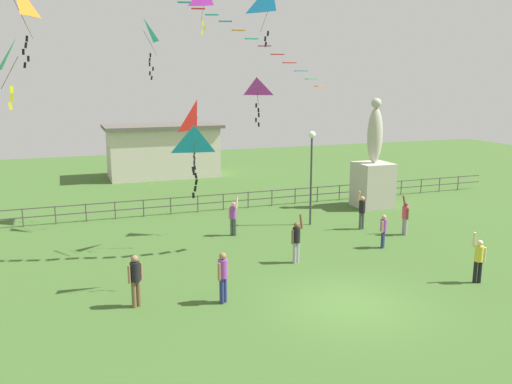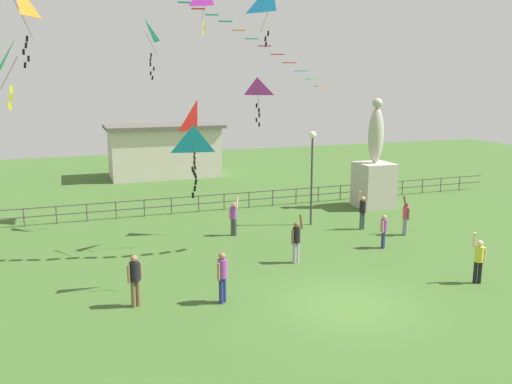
{
  "view_description": "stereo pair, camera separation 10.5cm",
  "coord_description": "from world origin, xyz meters",
  "px_view_note": "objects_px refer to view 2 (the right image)",
  "views": [
    {
      "loc": [
        -8.46,
        -14.32,
        7.18
      ],
      "look_at": [
        -1.39,
        5.06,
        2.88
      ],
      "focal_mm": 37.47,
      "sensor_mm": 36.0,
      "label": 1
    },
    {
      "loc": [
        -8.36,
        -14.36,
        7.18
      ],
      "look_at": [
        -1.39,
        5.06,
        2.88
      ],
      "focal_mm": 37.47,
      "sensor_mm": 36.0,
      "label": 2
    }
  ],
  "objects_px": {
    "kite_6": "(197,119)",
    "kite_8": "(14,2)",
    "kite_0": "(194,144)",
    "person_7": "(222,274)",
    "person_6": "(363,210)",
    "statue_monument": "(374,175)",
    "kite_5": "(17,58)",
    "person_2": "(234,216)",
    "kite_3": "(272,2)",
    "person_5": "(296,239)",
    "person_0": "(384,229)",
    "person_3": "(135,277)",
    "kite_1": "(257,89)",
    "lamppost": "(312,158)",
    "person_1": "(479,258)",
    "kite_7": "(145,33)",
    "person_4": "(406,216)"
  },
  "relations": [
    {
      "from": "statue_monument",
      "to": "lamppost",
      "type": "xyz_separation_m",
      "value": [
        -5.1,
        -2.35,
        1.56
      ]
    },
    {
      "from": "person_3",
      "to": "kite_8",
      "type": "xyz_separation_m",
      "value": [
        -3.1,
        3.86,
        8.78
      ]
    },
    {
      "from": "person_3",
      "to": "person_7",
      "type": "relative_size",
      "value": 1.01
    },
    {
      "from": "person_6",
      "to": "kite_3",
      "type": "distance_m",
      "value": 10.78
    },
    {
      "from": "person_0",
      "to": "person_1",
      "type": "distance_m",
      "value": 4.81
    },
    {
      "from": "lamppost",
      "to": "kite_0",
      "type": "height_order",
      "value": "kite_0"
    },
    {
      "from": "person_5",
      "to": "person_6",
      "type": "relative_size",
      "value": 1.01
    },
    {
      "from": "person_2",
      "to": "kite_1",
      "type": "xyz_separation_m",
      "value": [
        1.08,
        -0.26,
        5.86
      ]
    },
    {
      "from": "person_0",
      "to": "kite_8",
      "type": "xyz_separation_m",
      "value": [
        -14.1,
        1.23,
        8.93
      ]
    },
    {
      "from": "statue_monument",
      "to": "kite_0",
      "type": "xyz_separation_m",
      "value": [
        -12.63,
        -9.03,
        3.29
      ]
    },
    {
      "from": "person_3",
      "to": "kite_6",
      "type": "distance_m",
      "value": 7.84
    },
    {
      "from": "person_2",
      "to": "statue_monument",
      "type": "bearing_deg",
      "value": 17.08
    },
    {
      "from": "person_7",
      "to": "kite_3",
      "type": "bearing_deg",
      "value": 54.18
    },
    {
      "from": "lamppost",
      "to": "kite_8",
      "type": "distance_m",
      "value": 14.68
    },
    {
      "from": "person_5",
      "to": "kite_5",
      "type": "bearing_deg",
      "value": -163.85
    },
    {
      "from": "kite_0",
      "to": "person_7",
      "type": "bearing_deg",
      "value": -65.53
    },
    {
      "from": "person_1",
      "to": "person_6",
      "type": "relative_size",
      "value": 0.97
    },
    {
      "from": "person_5",
      "to": "person_7",
      "type": "bearing_deg",
      "value": -144.18
    },
    {
      "from": "person_0",
      "to": "person_3",
      "type": "bearing_deg",
      "value": -166.54
    },
    {
      "from": "person_7",
      "to": "kite_6",
      "type": "xyz_separation_m",
      "value": [
        0.72,
        5.97,
        4.63
      ]
    },
    {
      "from": "person_5",
      "to": "kite_5",
      "type": "xyz_separation_m",
      "value": [
        -9.49,
        -2.75,
        6.79
      ]
    },
    {
      "from": "kite_1",
      "to": "kite_3",
      "type": "xyz_separation_m",
      "value": [
        -0.1,
        -2.02,
        3.48
      ]
    },
    {
      "from": "kite_1",
      "to": "kite_7",
      "type": "bearing_deg",
      "value": 134.97
    },
    {
      "from": "kite_7",
      "to": "person_3",
      "type": "bearing_deg",
      "value": -101.74
    },
    {
      "from": "lamppost",
      "to": "kite_7",
      "type": "xyz_separation_m",
      "value": [
        -7.47,
        3.49,
        6.03
      ]
    },
    {
      "from": "kite_7",
      "to": "kite_3",
      "type": "bearing_deg",
      "value": -56.48
    },
    {
      "from": "kite_5",
      "to": "person_6",
      "type": "bearing_deg",
      "value": 23.03
    },
    {
      "from": "statue_monument",
      "to": "lamppost",
      "type": "bearing_deg",
      "value": -155.25
    },
    {
      "from": "lamppost",
      "to": "kite_0",
      "type": "bearing_deg",
      "value": -138.45
    },
    {
      "from": "person_2",
      "to": "kite_3",
      "type": "xyz_separation_m",
      "value": [
        0.98,
        -2.28,
        9.34
      ]
    },
    {
      "from": "person_4",
      "to": "kite_3",
      "type": "xyz_separation_m",
      "value": [
        -6.7,
        0.4,
        9.34
      ]
    },
    {
      "from": "kite_6",
      "to": "kite_8",
      "type": "relative_size",
      "value": 1.08
    },
    {
      "from": "lamppost",
      "to": "kite_1",
      "type": "bearing_deg",
      "value": -166.09
    },
    {
      "from": "person_6",
      "to": "statue_monument",
      "type": "bearing_deg",
      "value": 52.2
    },
    {
      "from": "person_5",
      "to": "kite_0",
      "type": "height_order",
      "value": "kite_0"
    },
    {
      "from": "person_1",
      "to": "kite_3",
      "type": "distance_m",
      "value": 12.65
    },
    {
      "from": "kite_3",
      "to": "kite_6",
      "type": "distance_m",
      "value": 5.6
    },
    {
      "from": "kite_3",
      "to": "person_6",
      "type": "bearing_deg",
      "value": 12.4
    },
    {
      "from": "person_2",
      "to": "kite_5",
      "type": "height_order",
      "value": "kite_5"
    },
    {
      "from": "person_1",
      "to": "kite_7",
      "type": "relative_size",
      "value": 0.65
    },
    {
      "from": "kite_1",
      "to": "kite_6",
      "type": "height_order",
      "value": "kite_1"
    },
    {
      "from": "person_6",
      "to": "kite_6",
      "type": "xyz_separation_m",
      "value": [
        -8.25,
        -0.28,
        4.64
      ]
    },
    {
      "from": "statue_monument",
      "to": "person_2",
      "type": "relative_size",
      "value": 3.29
    },
    {
      "from": "kite_5",
      "to": "kite_7",
      "type": "height_order",
      "value": "kite_7"
    },
    {
      "from": "lamppost",
      "to": "person_6",
      "type": "relative_size",
      "value": 2.44
    },
    {
      "from": "person_0",
      "to": "kite_6",
      "type": "distance_m",
      "value": 9.32
    },
    {
      "from": "kite_5",
      "to": "kite_6",
      "type": "distance_m",
      "value": 8.92
    },
    {
      "from": "person_7",
      "to": "kite_3",
      "type": "relative_size",
      "value": 0.71
    },
    {
      "from": "person_4",
      "to": "person_6",
      "type": "relative_size",
      "value": 0.97
    },
    {
      "from": "person_3",
      "to": "kite_5",
      "type": "bearing_deg",
      "value": -168.09
    }
  ]
}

